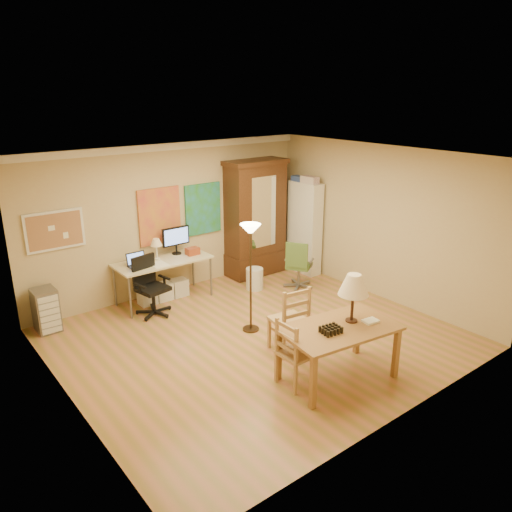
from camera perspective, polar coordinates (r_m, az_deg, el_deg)
floor at (r=7.65m, az=0.13°, el=-9.36°), size 5.50×5.50×0.00m
crown_molding at (r=8.87m, az=-9.94°, el=12.22°), size 5.50×0.08×0.12m
corkboard at (r=8.33m, az=-22.01°, el=2.72°), size 0.90×0.04×0.62m
art_panel_left at (r=8.97m, az=-10.96°, el=4.50°), size 0.80×0.04×1.00m
art_panel_right at (r=9.40m, az=-6.08°, el=5.38°), size 0.75×0.04×0.95m
dining_table at (r=6.44m, az=10.06°, el=-6.65°), size 1.57×1.06×1.38m
ladder_chair_back at (r=7.11m, az=3.89°, el=-7.44°), size 0.53×0.51×1.01m
ladder_chair_left at (r=6.39m, az=4.42°, el=-11.18°), size 0.40×0.42×0.91m
torchiere_lamp at (r=7.37m, az=-0.63°, el=1.12°), size 0.31×0.31×1.71m
computer_desk at (r=8.94m, az=-10.44°, el=-2.18°), size 1.66×0.73×1.26m
office_chair_black at (r=8.49m, az=-11.78°, el=-4.84°), size 0.61×0.61×0.99m
office_chair_green at (r=9.41m, az=4.86°, el=-2.22°), size 0.58×0.58×0.93m
drawer_cart at (r=8.39m, az=-22.87°, el=-5.73°), size 0.34×0.41×0.68m
armoire at (r=9.91m, az=-0.08°, el=3.50°), size 1.25×0.59×2.30m
bookshelf at (r=10.07m, az=5.57°, el=3.19°), size 0.28×0.74×1.85m
wastebin at (r=9.35m, az=-0.16°, el=-2.61°), size 0.32×0.32×0.40m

